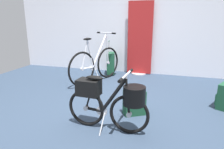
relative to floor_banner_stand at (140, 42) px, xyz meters
name	(u,v)px	position (x,y,z in m)	size (l,w,h in m)	color
ground_plane	(104,113)	(-0.12, -2.38, -0.79)	(6.41, 6.41, 0.00)	#2D3D51
back_wall	(137,17)	(-0.12, 0.16, 0.60)	(6.41, 0.10, 2.79)	silver
floor_banner_stand	(140,42)	(0.00, 0.00, 0.00)	(0.60, 0.36, 1.76)	#B7B7BC
folding_bike_foreground	(110,100)	(0.11, -2.80, -0.39)	(1.06, 0.53, 0.75)	black
display_bike_left	(96,64)	(-0.80, -0.92, -0.39)	(0.70, 1.44, 1.06)	black
rolling_suitcase	(111,63)	(-0.67, -0.22, -0.51)	(0.26, 0.39, 0.83)	#19472D
handbag_on_floor	(134,103)	(0.31, -2.28, -0.62)	(0.35, 0.30, 0.36)	#19472D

